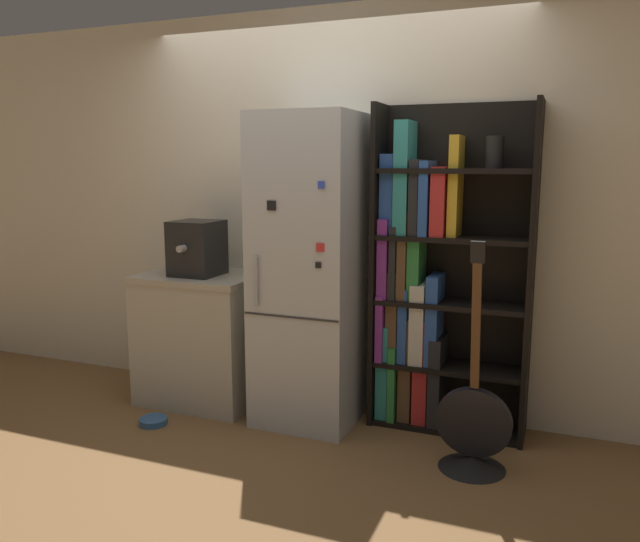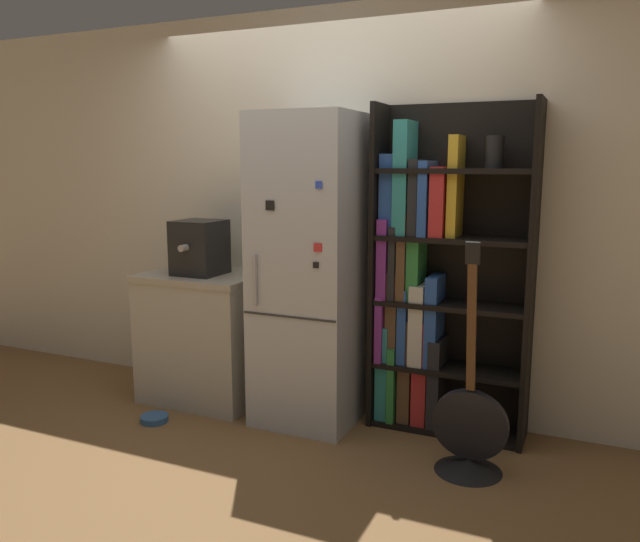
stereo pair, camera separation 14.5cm
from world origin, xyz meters
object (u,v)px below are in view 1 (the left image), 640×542
refrigerator (311,271)px  pet_bowl (153,420)px  guitar (473,438)px  bookshelf (430,284)px  espresso_machine (197,248)px

refrigerator → pet_bowl: 1.37m
guitar → pet_bowl: (-1.94, -0.16, -0.15)m
bookshelf → guitar: bookshelf is taller
espresso_machine → pet_bowl: size_ratio=2.04×
guitar → pet_bowl: size_ratio=7.03×
bookshelf → espresso_machine: size_ratio=5.44×
espresso_machine → guitar: 2.09m
bookshelf → guitar: 0.95m
refrigerator → guitar: size_ratio=1.54×
bookshelf → guitar: (0.36, -0.51, -0.72)m
espresso_machine → bookshelf: bearing=8.0°
refrigerator → guitar: refrigerator is taller
guitar → espresso_machine: bearing=171.1°
refrigerator → espresso_machine: bearing=-177.7°
bookshelf → guitar: size_ratio=1.58×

